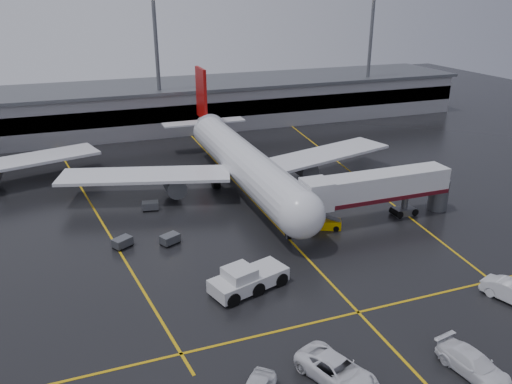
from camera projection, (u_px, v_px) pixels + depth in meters
name	position (u px, v px, depth m)	size (l,w,h in m)	color
ground	(266.00, 214.00, 62.83)	(220.00, 220.00, 0.00)	black
apron_line_centre	(266.00, 214.00, 62.82)	(0.25, 90.00, 0.02)	gold
apron_line_stop	(358.00, 312.00, 43.65)	(60.00, 0.25, 0.02)	gold
apron_line_left	(92.00, 206.00, 65.08)	(0.25, 70.00, 0.02)	gold
apron_line_right	(351.00, 172.00, 77.35)	(0.25, 70.00, 0.02)	gold
terminal	(180.00, 104.00, 103.01)	(122.00, 19.00, 8.60)	gray
light_mast_mid	(157.00, 58.00, 92.48)	(3.00, 1.20, 25.45)	#595B60
light_mast_right	(370.00, 49.00, 107.00)	(3.00, 1.20, 25.45)	#595B60
main_airliner	(240.00, 159.00, 69.72)	(48.80, 45.60, 14.10)	silver
jet_bridge	(377.00, 189.00, 59.98)	(19.90, 3.40, 6.05)	silver
pushback_tractor	(247.00, 280.00, 46.61)	(7.95, 5.07, 2.64)	silver
belt_loader	(326.00, 224.00, 58.96)	(3.69, 2.70, 2.15)	#E4AC00
service_van_a	(337.00, 371.00, 35.65)	(2.92, 6.33, 1.76)	white
service_van_b	(474.00, 364.00, 36.36)	(2.34, 5.75, 1.67)	white
baggage_cart_a	(170.00, 239.00, 55.24)	(2.37, 2.05, 1.12)	#595B60
baggage_cart_b	(122.00, 242.00, 54.52)	(2.38, 2.16, 1.12)	#595B60
baggage_cart_c	(150.00, 206.00, 63.81)	(2.18, 1.60, 1.12)	#595B60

